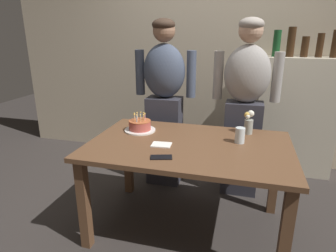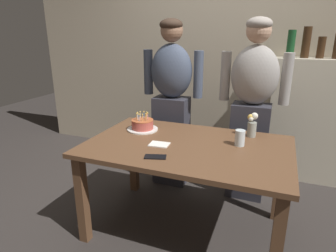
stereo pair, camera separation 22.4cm
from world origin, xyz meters
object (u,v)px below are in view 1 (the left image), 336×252
at_px(birthday_cake, 140,126).
at_px(person_man_bearded, 164,102).
at_px(napkin_stack, 161,145).
at_px(flower_vase, 249,122).
at_px(water_glass_near, 240,135).
at_px(person_woman_cardigan, 244,107).
at_px(cell_phone, 161,157).

bearing_deg(birthday_cake, person_man_bearded, 83.11).
height_order(napkin_stack, flower_vase, flower_vase).
bearing_deg(water_glass_near, flower_vase, 76.05).
bearing_deg(napkin_stack, person_man_bearded, 104.34).
height_order(napkin_stack, person_man_bearded, person_man_bearded).
height_order(flower_vase, person_man_bearded, person_man_bearded).
distance_m(flower_vase, person_woman_cardigan, 0.36).
distance_m(water_glass_near, cell_phone, 0.65).
height_order(birthday_cake, napkin_stack, birthday_cake).
distance_m(napkin_stack, person_woman_cardigan, 0.99).
distance_m(cell_phone, napkin_stack, 0.23).
relative_size(cell_phone, napkin_stack, 1.01).
relative_size(cell_phone, person_man_bearded, 0.09).
height_order(cell_phone, napkin_stack, same).
bearing_deg(birthday_cake, person_woman_cardigan, 32.26).
distance_m(birthday_cake, napkin_stack, 0.38).
bearing_deg(water_glass_near, napkin_stack, -159.78).
relative_size(napkin_stack, person_woman_cardigan, 0.09).
bearing_deg(person_woman_cardigan, napkin_stack, 54.44).
xyz_separation_m(napkin_stack, flower_vase, (0.61, 0.44, 0.09)).
xyz_separation_m(birthday_cake, napkin_stack, (0.27, -0.27, -0.04)).
relative_size(water_glass_near, person_man_bearded, 0.07).
bearing_deg(birthday_cake, water_glass_near, -4.49).
bearing_deg(person_woman_cardigan, birthday_cake, 32.26).
distance_m(birthday_cake, person_woman_cardigan, 1.00).
relative_size(flower_vase, person_man_bearded, 0.12).
relative_size(person_man_bearded, person_woman_cardigan, 1.00).
relative_size(water_glass_near, flower_vase, 0.61).
bearing_deg(cell_phone, person_man_bearded, 88.10).
bearing_deg(cell_phone, water_glass_near, 23.86).
xyz_separation_m(birthday_cake, flower_vase, (0.88, 0.17, 0.05)).
height_order(person_man_bearded, person_woman_cardigan, same).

